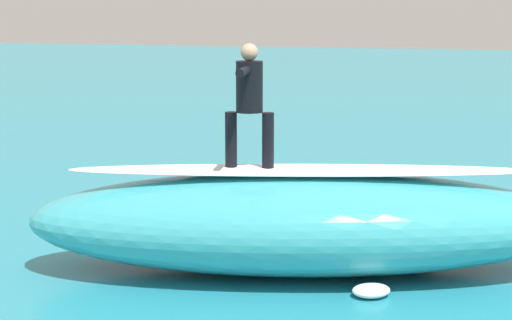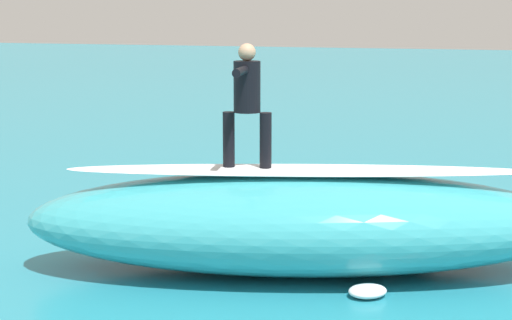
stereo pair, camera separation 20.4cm
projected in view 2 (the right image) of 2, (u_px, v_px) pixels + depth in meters
name	position (u px, v px, depth m)	size (l,w,h in m)	color
ground_plane	(377.00, 232.00, 13.93)	(120.00, 120.00, 0.00)	teal
wave_crest	(300.00, 222.00, 11.80)	(7.51, 2.42, 1.37)	teal
wave_foam_lip	(300.00, 170.00, 11.67)	(6.39, 0.85, 0.08)	white
surfboard_riding	(247.00, 170.00, 11.69)	(1.98, 0.47, 0.07)	#EAE5C6
surfer_riding	(247.00, 96.00, 11.51)	(0.66, 1.58, 1.67)	black
surfboard_paddling	(262.00, 200.00, 16.09)	(2.16, 0.51, 0.07)	#E0563D
surfer_paddling	(256.00, 191.00, 16.09)	(1.57, 0.37, 0.28)	black
foam_patch_near	(272.00, 236.00, 13.54)	(0.96, 0.84, 0.09)	white
foam_patch_mid	(368.00, 291.00, 10.84)	(0.51, 0.43, 0.15)	white
foam_patch_far	(414.00, 249.00, 12.67)	(0.65, 0.55, 0.16)	white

